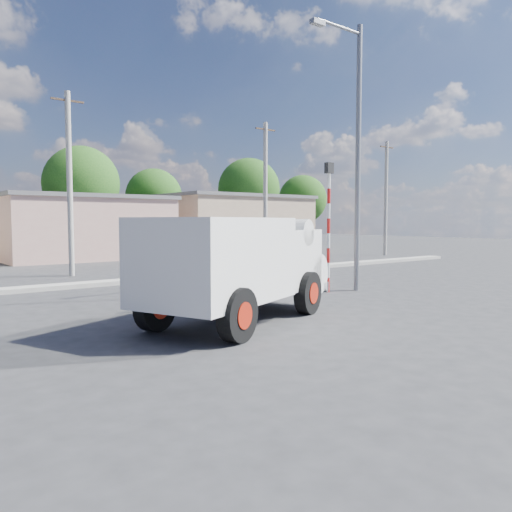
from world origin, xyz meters
TOP-DOWN VIEW (x-y plane):
  - ground_plane at (0.00, 0.00)m, footprint 120.00×120.00m
  - median at (0.00, 8.00)m, footprint 40.00×0.80m
  - truck at (-1.95, -0.57)m, footprint 6.38×4.31m
  - bicycle at (0.19, 2.24)m, footprint 1.86×0.65m
  - cyclist at (0.19, 2.24)m, footprint 0.39×0.59m
  - car_cream at (5.00, 18.65)m, footprint 4.68×2.84m
  - car_red at (10.62, 18.67)m, footprint 4.79×3.13m
  - traffic_pole at (3.20, 1.50)m, footprint 0.28×0.18m
  - streetlight at (4.14, 1.20)m, footprint 2.34×0.22m
  - building_row at (1.10, 22.00)m, footprint 37.80×7.30m
  - tree_row at (7.45, 28.53)m, footprint 51.24×7.43m
  - utility_poles at (3.25, 12.00)m, footprint 35.40×0.24m

SIDE VIEW (x-z plane):
  - ground_plane at x=0.00m, z-range 0.00..0.00m
  - median at x=0.00m, z-range 0.00..0.16m
  - bicycle at x=0.19m, z-range 0.00..0.97m
  - car_cream at x=5.00m, z-range 0.00..1.46m
  - car_red at x=10.62m, z-range 0.00..1.52m
  - cyclist at x=0.19m, z-range 0.00..1.61m
  - truck at x=-1.95m, z-range 0.14..2.62m
  - building_row at x=1.10m, z-range -0.09..4.35m
  - traffic_pole at x=3.20m, z-range 0.41..4.77m
  - utility_poles at x=3.25m, z-range 0.07..8.07m
  - tree_row at x=7.45m, z-range 0.75..9.17m
  - streetlight at x=4.14m, z-range 0.46..9.46m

